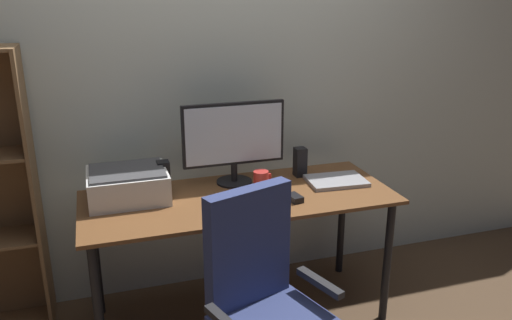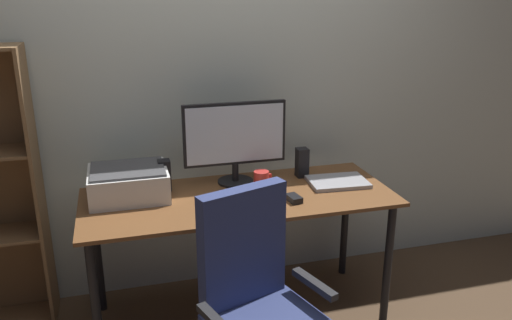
{
  "view_description": "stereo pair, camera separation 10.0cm",
  "coord_description": "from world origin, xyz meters",
  "px_view_note": "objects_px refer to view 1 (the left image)",
  "views": [
    {
      "loc": [
        -0.69,
        -2.43,
        1.79
      ],
      "look_at": [
        0.09,
        0.01,
        0.93
      ],
      "focal_mm": 36.31,
      "sensor_mm": 36.0,
      "label": 1
    },
    {
      "loc": [
        -0.59,
        -2.46,
        1.79
      ],
      "look_at": [
        0.09,
        0.01,
        0.93
      ],
      "focal_mm": 36.31,
      "sensor_mm": 36.0,
      "label": 2
    }
  ],
  "objects_px": {
    "coffee_mug": "(261,181)",
    "speaker_left": "(164,176)",
    "printer": "(128,184)",
    "laptop": "(336,181)",
    "desk": "(239,210)",
    "speaker_right": "(300,162)",
    "monitor": "(234,138)",
    "mouse": "(295,198)",
    "keyboard": "(256,206)",
    "office_chair": "(267,320)"
  },
  "relations": [
    {
      "from": "laptop",
      "to": "speaker_right",
      "type": "xyz_separation_m",
      "value": [
        -0.15,
        0.16,
        0.07
      ]
    },
    {
      "from": "keyboard",
      "to": "speaker_left",
      "type": "distance_m",
      "value": 0.55
    },
    {
      "from": "mouse",
      "to": "speaker_left",
      "type": "relative_size",
      "value": 0.56
    },
    {
      "from": "monitor",
      "to": "mouse",
      "type": "xyz_separation_m",
      "value": [
        0.23,
        -0.35,
        -0.25
      ]
    },
    {
      "from": "desk",
      "to": "printer",
      "type": "relative_size",
      "value": 4.09
    },
    {
      "from": "monitor",
      "to": "laptop",
      "type": "bearing_deg",
      "value": -17.49
    },
    {
      "from": "coffee_mug",
      "to": "printer",
      "type": "relative_size",
      "value": 0.27
    },
    {
      "from": "speaker_right",
      "to": "office_chair",
      "type": "height_order",
      "value": "office_chair"
    },
    {
      "from": "laptop",
      "to": "office_chair",
      "type": "relative_size",
      "value": 0.32
    },
    {
      "from": "printer",
      "to": "speaker_left",
      "type": "bearing_deg",
      "value": 14.64
    },
    {
      "from": "speaker_left",
      "to": "office_chair",
      "type": "height_order",
      "value": "office_chair"
    },
    {
      "from": "keyboard",
      "to": "mouse",
      "type": "relative_size",
      "value": 3.02
    },
    {
      "from": "desk",
      "to": "speaker_right",
      "type": "xyz_separation_m",
      "value": [
        0.42,
        0.18,
        0.17
      ]
    },
    {
      "from": "printer",
      "to": "desk",
      "type": "bearing_deg",
      "value": -13.51
    },
    {
      "from": "keyboard",
      "to": "office_chair",
      "type": "distance_m",
      "value": 0.61
    },
    {
      "from": "monitor",
      "to": "speaker_right",
      "type": "bearing_deg",
      "value": -1.14
    },
    {
      "from": "desk",
      "to": "office_chair",
      "type": "xyz_separation_m",
      "value": [
        -0.08,
        -0.7,
        -0.2
      ]
    },
    {
      "from": "laptop",
      "to": "speaker_right",
      "type": "bearing_deg",
      "value": 137.12
    },
    {
      "from": "monitor",
      "to": "coffee_mug",
      "type": "xyz_separation_m",
      "value": [
        0.11,
        -0.15,
        -0.21
      ]
    },
    {
      "from": "office_chair",
      "to": "monitor",
      "type": "bearing_deg",
      "value": 64.53
    },
    {
      "from": "monitor",
      "to": "laptop",
      "type": "xyz_separation_m",
      "value": [
        0.55,
        -0.17,
        -0.25
      ]
    },
    {
      "from": "monitor",
      "to": "speaker_right",
      "type": "xyz_separation_m",
      "value": [
        0.39,
        -0.01,
        -0.18
      ]
    },
    {
      "from": "keyboard",
      "to": "office_chair",
      "type": "bearing_deg",
      "value": -102.5
    },
    {
      "from": "laptop",
      "to": "speaker_left",
      "type": "relative_size",
      "value": 1.88
    },
    {
      "from": "desk",
      "to": "laptop",
      "type": "xyz_separation_m",
      "value": [
        0.57,
        0.02,
        0.1
      ]
    },
    {
      "from": "mouse",
      "to": "monitor",
      "type": "bearing_deg",
      "value": 113.52
    },
    {
      "from": "speaker_left",
      "to": "speaker_right",
      "type": "height_order",
      "value": "same"
    },
    {
      "from": "speaker_right",
      "to": "monitor",
      "type": "bearing_deg",
      "value": 178.86
    },
    {
      "from": "laptop",
      "to": "office_chair",
      "type": "height_order",
      "value": "office_chair"
    },
    {
      "from": "laptop",
      "to": "office_chair",
      "type": "distance_m",
      "value": 1.01
    },
    {
      "from": "keyboard",
      "to": "speaker_right",
      "type": "bearing_deg",
      "value": 43.54
    },
    {
      "from": "keyboard",
      "to": "mouse",
      "type": "xyz_separation_m",
      "value": [
        0.21,
        0.02,
        0.01
      ]
    },
    {
      "from": "keyboard",
      "to": "laptop",
      "type": "height_order",
      "value": "laptop"
    },
    {
      "from": "office_chair",
      "to": "desk",
      "type": "bearing_deg",
      "value": 64.86
    },
    {
      "from": "speaker_left",
      "to": "laptop",
      "type": "bearing_deg",
      "value": -9.92
    },
    {
      "from": "laptop",
      "to": "desk",
      "type": "bearing_deg",
      "value": -174.0
    },
    {
      "from": "laptop",
      "to": "speaker_right",
      "type": "height_order",
      "value": "speaker_right"
    },
    {
      "from": "coffee_mug",
      "to": "laptop",
      "type": "height_order",
      "value": "coffee_mug"
    },
    {
      "from": "keyboard",
      "to": "speaker_right",
      "type": "distance_m",
      "value": 0.53
    },
    {
      "from": "coffee_mug",
      "to": "speaker_left",
      "type": "distance_m",
      "value": 0.52
    },
    {
      "from": "desk",
      "to": "monitor",
      "type": "distance_m",
      "value": 0.4
    },
    {
      "from": "mouse",
      "to": "coffee_mug",
      "type": "xyz_separation_m",
      "value": [
        -0.12,
        0.2,
        0.04
      ]
    },
    {
      "from": "desk",
      "to": "laptop",
      "type": "relative_size",
      "value": 5.11
    },
    {
      "from": "keyboard",
      "to": "laptop",
      "type": "bearing_deg",
      "value": 20.23
    },
    {
      "from": "laptop",
      "to": "speaker_right",
      "type": "distance_m",
      "value": 0.24
    },
    {
      "from": "speaker_right",
      "to": "printer",
      "type": "bearing_deg",
      "value": -177.07
    },
    {
      "from": "mouse",
      "to": "laptop",
      "type": "xyz_separation_m",
      "value": [
        0.32,
        0.17,
        -0.01
      ]
    },
    {
      "from": "coffee_mug",
      "to": "speaker_right",
      "type": "height_order",
      "value": "speaker_right"
    },
    {
      "from": "speaker_right",
      "to": "printer",
      "type": "relative_size",
      "value": 0.43
    },
    {
      "from": "monitor",
      "to": "mouse",
      "type": "bearing_deg",
      "value": -56.81
    }
  ]
}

